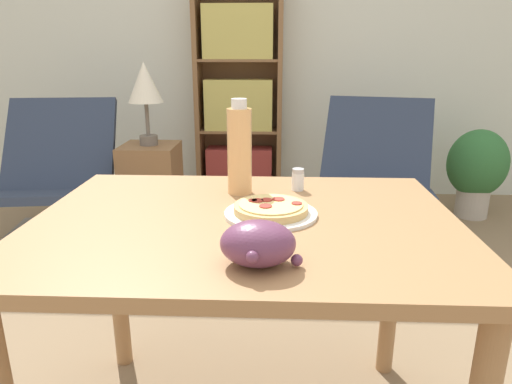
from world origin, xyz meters
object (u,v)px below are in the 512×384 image
(salt_shaker, at_px, (298,180))
(lounge_chair_far, at_px, (372,198))
(pizza_on_plate, at_px, (271,210))
(lounge_chair_near, at_px, (58,201))
(bookshelf, at_px, (239,102))
(grape_bunch, at_px, (258,244))
(side_table, at_px, (152,192))
(table_lamp, at_px, (145,86))
(potted_plant_floor, at_px, (477,169))
(drink_bottle, at_px, (239,150))

(salt_shaker, relative_size, lounge_chair_far, 0.08)
(pizza_on_plate, height_order, lounge_chair_near, lounge_chair_near)
(lounge_chair_near, height_order, bookshelf, bookshelf)
(grape_bunch, height_order, salt_shaker, grape_bunch)
(salt_shaker, bearing_deg, lounge_chair_far, 68.30)
(lounge_chair_far, relative_size, side_table, 1.46)
(lounge_chair_far, bearing_deg, bookshelf, 149.98)
(pizza_on_plate, relative_size, side_table, 0.41)
(lounge_chair_near, relative_size, bookshelf, 0.53)
(pizza_on_plate, height_order, bookshelf, bookshelf)
(grape_bunch, distance_m, side_table, 2.08)
(pizza_on_plate, bearing_deg, lounge_chair_far, 68.70)
(lounge_chair_far, xyz_separation_m, table_lamp, (-1.39, -0.01, 0.68))
(salt_shaker, xyz_separation_m, side_table, (-0.86, 1.34, -0.47))
(grape_bunch, height_order, side_table, grape_bunch)
(bookshelf, relative_size, side_table, 2.70)
(lounge_chair_near, relative_size, potted_plant_floor, 1.37)
(grape_bunch, xyz_separation_m, salt_shaker, (0.11, 0.54, -0.01))
(drink_bottle, xyz_separation_m, side_table, (-0.67, 1.38, -0.57))
(lounge_chair_near, distance_m, lounge_chair_far, 1.96)
(grape_bunch, height_order, lounge_chair_near, lounge_chair_near)
(grape_bunch, height_order, bookshelf, bookshelf)
(salt_shaker, distance_m, bookshelf, 2.26)
(drink_bottle, height_order, salt_shaker, drink_bottle)
(lounge_chair_near, height_order, side_table, lounge_chair_near)
(lounge_chair_far, xyz_separation_m, side_table, (-1.39, -0.01, 0.02))
(grape_bunch, bearing_deg, lounge_chair_far, 71.19)
(salt_shaker, xyz_separation_m, lounge_chair_far, (0.54, 1.36, -0.49))
(lounge_chair_near, bearing_deg, grape_bunch, -60.95)
(table_lamp, bearing_deg, pizza_on_plate, -64.02)
(grape_bunch, xyz_separation_m, potted_plant_floor, (1.48, 2.38, -0.43))
(drink_bottle, bearing_deg, salt_shaker, 11.43)
(grape_bunch, bearing_deg, salt_shaker, 78.90)
(lounge_chair_near, height_order, lounge_chair_far, same)
(salt_shaker, bearing_deg, potted_plant_floor, 53.31)
(salt_shaker, bearing_deg, table_lamp, 122.46)
(lounge_chair_near, bearing_deg, pizza_on_plate, -55.24)
(salt_shaker, relative_size, potted_plant_floor, 0.11)
(pizza_on_plate, bearing_deg, lounge_chair_near, 132.49)
(grape_bunch, xyz_separation_m, side_table, (-0.75, 1.88, -0.49))
(side_table, height_order, potted_plant_floor, potted_plant_floor)
(grape_bunch, relative_size, potted_plant_floor, 0.27)
(drink_bottle, distance_m, lounge_chair_far, 1.68)
(side_table, bearing_deg, grape_bunch, -68.28)
(side_table, relative_size, table_lamp, 1.24)
(bookshelf, xyz_separation_m, side_table, (-0.49, -0.89, -0.48))
(pizza_on_plate, xyz_separation_m, side_table, (-0.77, 1.58, -0.45))
(lounge_chair_far, bearing_deg, table_lamp, -165.45)
(lounge_chair_far, relative_size, bookshelf, 0.54)
(bookshelf, bearing_deg, lounge_chair_far, -44.12)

